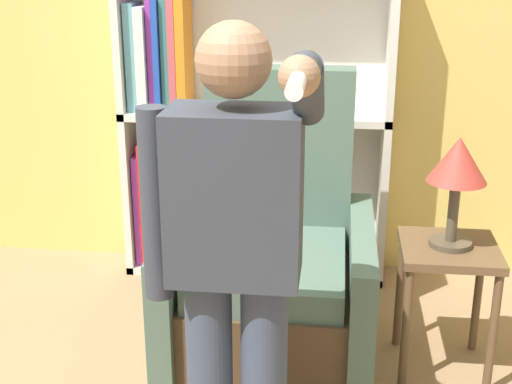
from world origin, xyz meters
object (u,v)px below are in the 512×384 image
side_table (447,270)px  table_lamp (458,167)px  armchair (272,277)px  person_standing (234,252)px  bookcase (220,119)px

side_table → table_lamp: bearing=-153.4°
side_table → armchair: bearing=176.3°
table_lamp → armchair: bearing=176.3°
person_standing → side_table: bearing=47.9°
side_table → table_lamp: 0.46m
armchair → person_standing: bearing=-91.8°
person_standing → armchair: bearing=88.2°
person_standing → side_table: size_ratio=2.70×
bookcase → side_table: (1.12, -0.91, -0.41)m
person_standing → table_lamp: (0.78, 0.86, 0.03)m
bookcase → armchair: bookcase is taller
person_standing → side_table: 1.24m
person_standing → table_lamp: size_ratio=3.38×
bookcase → table_lamp: size_ratio=3.88×
bookcase → armchair: size_ratio=1.44×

